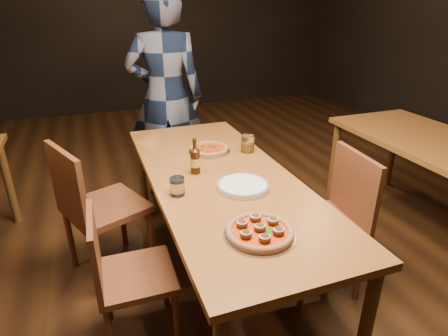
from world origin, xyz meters
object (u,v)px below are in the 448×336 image
object	(u,v)px
chair_main_e	(320,223)
pizza_margherita	(209,149)
beer_bottle	(195,161)
plate_stack	(243,186)
diner	(166,98)
table_main	(221,187)
chair_end	(178,157)
pizza_meatball	(260,231)
amber_glass	(248,144)
water_glass	(177,186)
chair_main_sw	(106,206)
chair_main_nw	(136,274)

from	to	relation	value
chair_main_e	pizza_margherita	xyz separation A→B (m)	(-0.48, 0.65, 0.30)
chair_main_e	beer_bottle	world-z (taller)	beer_bottle
plate_stack	diner	bearing A→B (deg)	93.14
diner	table_main	bearing A→B (deg)	102.81
chair_end	pizza_meatball	size ratio (longest dim) A/B	2.56
plate_stack	beer_bottle	xyz separation A→B (m)	(-0.19, 0.28, 0.06)
plate_stack	chair_end	bearing A→B (deg)	91.60
table_main	amber_glass	xyz separation A→B (m)	(0.30, 0.30, 0.13)
chair_end	water_glass	bearing A→B (deg)	-111.75
chair_main_sw	pizza_meatball	size ratio (longest dim) A/B	3.04
pizza_meatball	amber_glass	world-z (taller)	amber_glass
water_glass	pizza_margherita	bearing A→B (deg)	56.55
pizza_meatball	pizza_margherita	bearing A→B (deg)	84.16
amber_glass	plate_stack	bearing A→B (deg)	-116.11
table_main	pizza_meatball	bearing A→B (deg)	-94.50
chair_main_e	water_glass	distance (m)	0.90
pizza_margherita	table_main	bearing A→B (deg)	-98.04
table_main	chair_end	xyz separation A→B (m)	(0.02, 1.18, -0.27)
chair_main_nw	chair_end	world-z (taller)	chair_end
chair_main_sw	chair_end	distance (m)	1.07
beer_bottle	amber_glass	xyz separation A→B (m)	(0.43, 0.21, -0.02)
table_main	pizza_meatball	xyz separation A→B (m)	(-0.05, -0.63, 0.09)
chair_main_nw	chair_main_sw	world-z (taller)	chair_main_sw
beer_bottle	diner	xyz separation A→B (m)	(0.10, 1.26, 0.09)
diner	amber_glass	bearing A→B (deg)	118.96
chair_main_e	pizza_margherita	bearing A→B (deg)	-139.44
amber_glass	diner	xyz separation A→B (m)	(-0.33, 1.05, 0.11)
chair_main_nw	pizza_margherita	bearing A→B (deg)	-41.55
pizza_meatball	plate_stack	distance (m)	0.45
chair_main_nw	water_glass	xyz separation A→B (m)	(0.27, 0.14, 0.39)
chair_main_e	pizza_meatball	size ratio (longest dim) A/B	2.93
chair_main_sw	beer_bottle	world-z (taller)	chair_main_sw
pizza_margherita	chair_main_nw	bearing A→B (deg)	-132.84
chair_main_nw	chair_end	xyz separation A→B (m)	(0.58, 1.46, 0.00)
beer_bottle	diner	distance (m)	1.27
plate_stack	amber_glass	bearing A→B (deg)	63.89
chair_main_e	diner	xyz separation A→B (m)	(-0.56, 1.62, 0.45)
chair_main_sw	pizza_meatball	xyz separation A→B (m)	(0.61, -0.99, 0.29)
pizza_margherita	plate_stack	world-z (taller)	pizza_margherita
table_main	chair_main_sw	xyz separation A→B (m)	(-0.66, 0.36, -0.19)
chair_main_nw	pizza_margherita	size ratio (longest dim) A/B	2.91
chair_main_nw	water_glass	world-z (taller)	water_glass
amber_glass	diner	size ratio (longest dim) A/B	0.06
chair_end	table_main	bearing A→B (deg)	-99.32
chair_main_nw	beer_bottle	xyz separation A→B (m)	(0.43, 0.37, 0.42)
chair_end	water_glass	size ratio (longest dim) A/B	8.33
beer_bottle	water_glass	world-z (taller)	beer_bottle
chair_main_nw	diner	xyz separation A→B (m)	(0.54, 1.63, 0.51)
chair_end	pizza_margherita	xyz separation A→B (m)	(0.04, -0.80, 0.36)
chair_end	amber_glass	bearing A→B (deg)	-80.71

